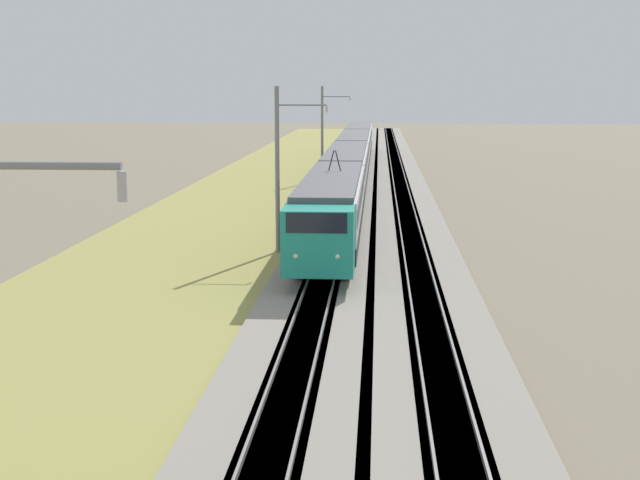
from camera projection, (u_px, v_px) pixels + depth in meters
The scene contains 8 objects.
ballast_main at pixel (340, 221), 53.95m from camera, with size 240.00×4.40×0.30m.
ballast_adjacent at pixel (407, 222), 53.69m from camera, with size 240.00×4.40×0.30m.
track_main at pixel (340, 221), 53.95m from camera, with size 240.00×1.57×0.45m.
track_adjacent at pixel (407, 221), 53.69m from camera, with size 240.00×1.57×0.45m.
grass_verge at pixel (227, 221), 54.41m from camera, with size 240.00×12.80×0.12m.
passenger_train at pixel (351, 159), 73.65m from camera, with size 81.21×2.91×4.91m.
catenary_mast_mid at pixel (279, 169), 43.33m from camera, with size 0.22×2.56×8.21m.
catenary_mast_far at pixel (323, 133), 77.24m from camera, with size 0.22×2.56×8.23m.
Camera 1 is at (-3.33, -2.29, 8.18)m, focal length 50.00 mm.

